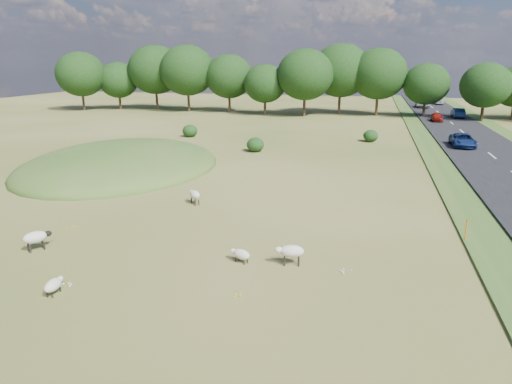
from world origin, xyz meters
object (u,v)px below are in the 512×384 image
at_px(sheep_0, 53,285).
at_px(sheep_4, 195,195).
at_px(sheep_3, 241,254).
at_px(car_0, 423,104).
at_px(sheep_2, 291,251).
at_px(sheep_1, 36,237).
at_px(car_5, 439,101).
at_px(marker_post, 466,231).
at_px(car_2, 463,140).
at_px(car_1, 458,113).
at_px(car_4, 437,117).

distance_m(sheep_0, sheep_4, 12.43).
relative_size(sheep_3, sheep_4, 0.97).
distance_m(sheep_3, car_0, 76.36).
bearing_deg(sheep_2, sheep_4, -55.26).
height_order(sheep_1, car_5, car_5).
distance_m(sheep_0, sheep_1, 5.09).
xyz_separation_m(sheep_4, car_0, (20.07, 67.17, 0.36)).
relative_size(marker_post, sheep_1, 0.90).
bearing_deg(car_2, car_1, 81.98).
distance_m(marker_post, car_0, 69.91).
bearing_deg(marker_post, sheep_1, -163.01).
xyz_separation_m(car_2, car_4, (0.00, 21.21, -0.04)).
bearing_deg(car_0, sheep_0, -104.89).
relative_size(sheep_0, sheep_1, 0.82).
height_order(sheep_4, car_5, car_5).
height_order(sheep_2, car_4, car_4).
height_order(car_1, car_2, car_1).
distance_m(sheep_1, car_4, 60.06).
xyz_separation_m(sheep_0, car_5, (24.95, 87.08, 0.49)).
distance_m(sheep_0, car_5, 90.59).
bearing_deg(sheep_1, car_1, 10.44).
bearing_deg(car_2, car_4, 90.00).
bearing_deg(car_2, sheep_1, -126.48).
distance_m(sheep_3, car_2, 35.64).
height_order(sheep_0, car_1, car_1).
height_order(sheep_2, car_5, car_5).
xyz_separation_m(car_1, car_4, (-3.80, -5.75, -0.11)).
xyz_separation_m(car_1, car_5, (0.00, 23.06, -0.10)).
xyz_separation_m(marker_post, sheep_3, (-10.39, -5.14, -0.21)).
xyz_separation_m(sheep_2, sheep_3, (-2.26, -0.26, -0.27)).
bearing_deg(marker_post, car_5, 83.94).
relative_size(sheep_3, car_0, 0.21).
distance_m(sheep_0, car_4, 61.99).
xyz_separation_m(sheep_1, car_1, (28.58, 60.47, 0.31)).
bearing_deg(sheep_3, car_0, -76.92).
bearing_deg(sheep_0, car_0, -18.06).
relative_size(marker_post, car_5, 0.27).
xyz_separation_m(sheep_0, car_1, (24.95, 64.02, 0.59)).
bearing_deg(car_4, sheep_4, -113.63).
xyz_separation_m(sheep_2, car_0, (12.54, 74.65, 0.32)).
bearing_deg(car_4, sheep_0, -109.95).
distance_m(sheep_4, car_2, 31.81).
relative_size(sheep_1, sheep_3, 1.18).
relative_size(car_2, car_5, 1.09).
bearing_deg(car_1, car_2, 81.98).
relative_size(car_4, car_5, 0.84).
bearing_deg(sheep_1, sheep_2, -47.99).
bearing_deg(car_1, marker_post, 81.39).
relative_size(car_1, car_4, 1.22).
distance_m(sheep_2, sheep_4, 10.62).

